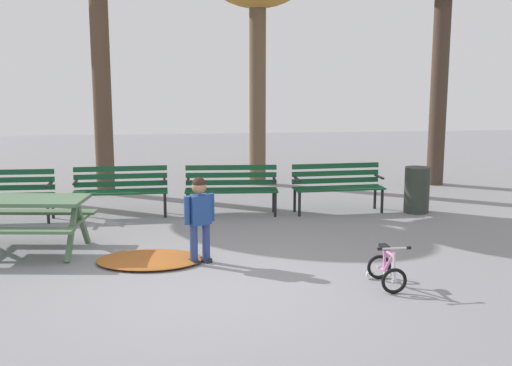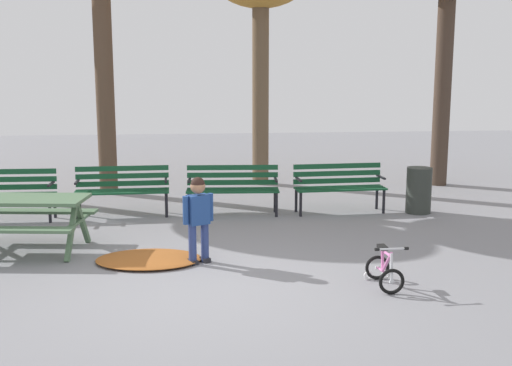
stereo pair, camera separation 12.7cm
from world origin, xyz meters
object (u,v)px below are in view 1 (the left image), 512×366
at_px(park_bench_far_left, 4,191).
at_px(kids_bicycle, 386,269).
at_px(picnic_table, 20,211).
at_px(park_bench_right, 231,185).
at_px(child_standing, 199,213).
at_px(trash_bin, 417,190).
at_px(park_bench_far_right, 337,183).
at_px(park_bench_left, 121,187).

height_order(park_bench_far_left, kids_bicycle, park_bench_far_left).
height_order(picnic_table, park_bench_right, park_bench_right).
xyz_separation_m(child_standing, trash_bin, (3.92, 2.57, -0.28)).
xyz_separation_m(park_bench_far_right, trash_bin, (1.39, -0.23, -0.11)).
bearing_deg(trash_bin, kids_bicycle, -115.55).
relative_size(child_standing, kids_bicycle, 2.03).
distance_m(park_bench_far_left, child_standing, 4.20).
xyz_separation_m(park_bench_right, kids_bicycle, (1.50, -3.97, -0.31)).
bearing_deg(park_bench_far_right, child_standing, -132.13).
bearing_deg(kids_bicycle, child_standing, 151.77).
bearing_deg(park_bench_left, kids_bicycle, -50.04).
distance_m(kids_bicycle, trash_bin, 4.13).
distance_m(park_bench_right, kids_bicycle, 4.25).
height_order(child_standing, kids_bicycle, child_standing).
distance_m(park_bench_far_left, park_bench_right, 3.80).
distance_m(picnic_table, trash_bin, 6.60).
bearing_deg(picnic_table, park_bench_far_right, 21.81).
relative_size(picnic_table, trash_bin, 2.42).
height_order(picnic_table, park_bench_far_left, park_bench_far_left).
distance_m(park_bench_left, kids_bicycle, 5.31).
bearing_deg(park_bench_far_left, child_standing, -41.18).
distance_m(child_standing, trash_bin, 4.69).
relative_size(picnic_table, park_bench_left, 1.22).
height_order(kids_bicycle, trash_bin, trash_bin).
xyz_separation_m(park_bench_far_left, park_bench_far_right, (5.69, 0.03, 0.00)).
distance_m(picnic_table, park_bench_far_right, 5.36).
xyz_separation_m(park_bench_far_left, park_bench_right, (3.80, 0.06, 0.00)).
xyz_separation_m(picnic_table, trash_bin, (6.36, 1.76, -0.19)).
relative_size(park_bench_right, park_bench_far_right, 1.00).
relative_size(park_bench_left, kids_bicycle, 2.85).
height_order(park_bench_right, park_bench_far_right, same).
relative_size(park_bench_far_left, kids_bicycle, 2.85).
bearing_deg(park_bench_far_right, park_bench_left, 178.22).
distance_m(park_bench_far_left, trash_bin, 7.08).
relative_size(park_bench_left, park_bench_right, 0.99).
bearing_deg(park_bench_far_left, park_bench_far_right, 0.33).
distance_m(park_bench_left, trash_bin, 5.20).
relative_size(park_bench_right, child_standing, 1.42).
height_order(picnic_table, trash_bin, trash_bin).
relative_size(picnic_table, park_bench_far_right, 1.21).
distance_m(park_bench_far_left, park_bench_far_right, 5.69).
height_order(park_bench_left, child_standing, child_standing).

